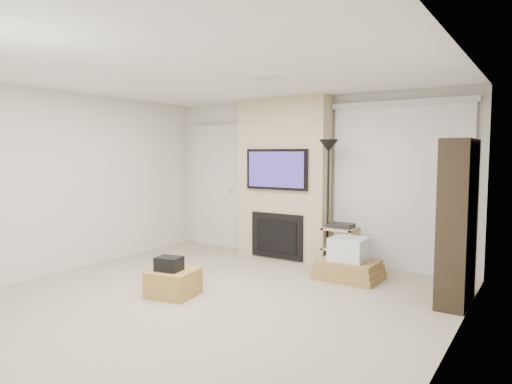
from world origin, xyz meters
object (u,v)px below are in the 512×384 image
Objects in this scene: floor_lamp at (328,168)px; bookshelf at (458,222)px; box_stack at (349,263)px; av_stand at (340,245)px; ottoman at (173,283)px.

floor_lamp reaches higher than bookshelf.
floor_lamp is at bearing 161.70° from bookshelf.
bookshelf reaches higher than box_stack.
av_stand is 0.37× the size of bookshelf.
bookshelf reaches higher than ottoman.
floor_lamp is (1.01, 2.07, 1.30)m from ottoman.
box_stack is 0.47× the size of bookshelf.
box_stack is (0.44, -0.30, -1.24)m from floor_lamp.
av_stand is at bearing 125.11° from box_stack.
av_stand is 0.51m from box_stack.
floor_lamp reaches higher than ottoman.
ottoman is 0.27× the size of floor_lamp.
floor_lamp is 1.12m from av_stand.
floor_lamp is 1.02× the size of bookshelf.
bookshelf is (1.78, -0.59, -0.55)m from floor_lamp.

